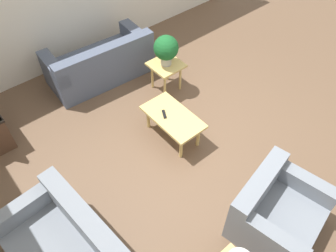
# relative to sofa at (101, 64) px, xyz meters

# --- Properties ---
(ground_plane) EXTENTS (14.00, 14.00, 0.00)m
(ground_plane) POSITION_rel_sofa_xyz_m (-2.22, -0.17, -0.30)
(ground_plane) COLOR brown
(sofa) EXTENTS (0.96, 1.82, 0.78)m
(sofa) POSITION_rel_sofa_xyz_m (0.00, 0.00, 0.00)
(sofa) COLOR #4C566B
(sofa) RESTS_ON ground_plane
(armchair) EXTENTS (1.04, 1.14, 0.76)m
(armchair) POSITION_rel_sofa_xyz_m (-3.70, -0.06, 0.00)
(armchair) COLOR slate
(armchair) RESTS_ON ground_plane
(loveseat) EXTENTS (1.46, 0.97, 0.76)m
(loveseat) POSITION_rel_sofa_xyz_m (-2.52, 2.01, -0.01)
(loveseat) COLOR slate
(loveseat) RESTS_ON ground_plane
(coffee_table) EXTENTS (0.93, 0.51, 0.43)m
(coffee_table) POSITION_rel_sofa_xyz_m (-1.84, -0.07, 0.07)
(coffee_table) COLOR tan
(coffee_table) RESTS_ON ground_plane
(side_table_plant) EXTENTS (0.50, 0.50, 0.51)m
(side_table_plant) POSITION_rel_sofa_xyz_m (-0.95, -0.69, 0.13)
(side_table_plant) COLOR tan
(side_table_plant) RESTS_ON ground_plane
(potted_plant) EXTENTS (0.40, 0.40, 0.51)m
(potted_plant) POSITION_rel_sofa_xyz_m (-0.95, -0.69, 0.51)
(potted_plant) COLOR #B2ADA3
(potted_plant) RESTS_ON side_table_plant
(remote_control) EXTENTS (0.16, 0.11, 0.02)m
(remote_control) POSITION_rel_sofa_xyz_m (-1.74, 0.01, 0.14)
(remote_control) COLOR black
(remote_control) RESTS_ON coffee_table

